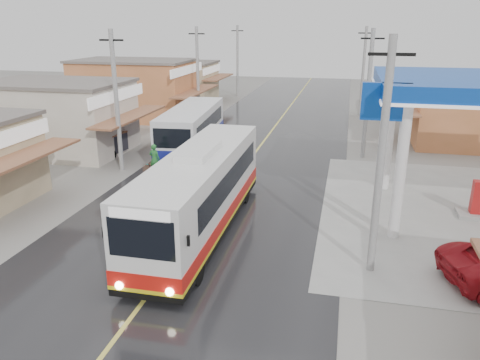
% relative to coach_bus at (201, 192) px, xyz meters
% --- Properties ---
extents(ground, '(120.00, 120.00, 0.00)m').
position_rel_coach_bus_xyz_m(ground, '(-0.22, -1.80, -1.75)').
color(ground, slate).
rests_on(ground, ground).
extents(road, '(12.00, 90.00, 0.02)m').
position_rel_coach_bus_xyz_m(road, '(-0.22, 13.20, -1.74)').
color(road, black).
rests_on(road, ground).
extents(centre_line, '(0.15, 90.00, 0.01)m').
position_rel_coach_bus_xyz_m(centre_line, '(-0.22, 13.20, -1.73)').
color(centre_line, '#D8CC4C').
rests_on(centre_line, road).
extents(shopfronts_left, '(11.00, 44.00, 5.20)m').
position_rel_coach_bus_xyz_m(shopfronts_left, '(-13.22, 16.20, -1.75)').
color(shopfronts_left, tan).
rests_on(shopfronts_left, ground).
extents(utility_poles_left, '(1.60, 50.00, 8.00)m').
position_rel_coach_bus_xyz_m(utility_poles_left, '(-7.22, 14.20, -1.75)').
color(utility_poles_left, gray).
rests_on(utility_poles_left, ground).
extents(utility_poles_right, '(1.60, 36.00, 8.00)m').
position_rel_coach_bus_xyz_m(utility_poles_right, '(6.78, 13.20, -1.75)').
color(utility_poles_right, gray).
rests_on(utility_poles_right, ground).
extents(coach_bus, '(2.77, 11.64, 3.63)m').
position_rel_coach_bus_xyz_m(coach_bus, '(0.00, 0.00, 0.00)').
color(coach_bus, silver).
rests_on(coach_bus, road).
extents(second_bus, '(3.28, 9.46, 3.08)m').
position_rel_coach_bus_xyz_m(second_bus, '(-4.19, 11.35, -0.09)').
color(second_bus, silver).
rests_on(second_bus, road).
extents(cyclist, '(0.92, 2.00, 2.09)m').
position_rel_coach_bus_xyz_m(cyclist, '(-4.46, 5.90, -1.07)').
color(cyclist, black).
rests_on(cyclist, ground).
extents(tricycle_near, '(1.50, 2.09, 1.50)m').
position_rel_coach_bus_xyz_m(tricycle_near, '(-9.22, 10.00, -0.89)').
color(tricycle_near, '#26262D').
rests_on(tricycle_near, ground).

